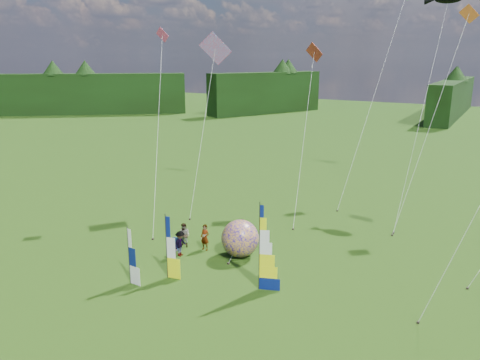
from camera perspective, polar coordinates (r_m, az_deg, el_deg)
The scene contains 17 objects.
ground at distance 23.69m, azimuth -2.92°, elevation -15.51°, with size 220.00×220.00×0.00m, color #3B5516.
treeline_ring at distance 21.94m, azimuth -3.06°, elevation -6.46°, with size 210.00×210.00×8.00m, color black, non-canonical shape.
feather_banner_main at distance 24.48m, azimuth 2.37°, elevation -8.29°, with size 1.27×0.10×4.69m, color navy, non-canonical shape.
side_banner_left at distance 26.24m, azimuth -8.95°, elevation -8.10°, with size 1.00×0.10×3.62m, color #E5E90D, non-canonical shape.
side_banner_far at distance 26.10m, azimuth -13.39°, elevation -9.01°, with size 0.94×0.10×3.16m, color white, non-canonical shape.
bol_inflatable at distance 28.84m, azimuth 0.01°, elevation -7.13°, with size 2.32×2.32×2.32m, color #10007F.
spectator_a at distance 29.91m, azimuth -4.30°, elevation -6.98°, with size 0.62×0.41×1.70m, color #66594C.
spectator_b at distance 30.50m, azimuth -6.80°, elevation -6.71°, with size 0.78×0.38×1.60m, color #66594C.
spectator_c at distance 29.24m, azimuth -7.29°, elevation -7.69°, with size 1.04×0.39×1.61m, color #66594C.
spectator_d at distance 30.65m, azimuth 0.24°, elevation -6.33°, with size 1.03×0.42×1.76m, color #66594C.
camp_chair at distance 29.44m, azimuth -7.96°, elevation -8.12°, with size 0.62×0.62×1.08m, color navy, non-canonical shape.
kite_whale at distance 37.87m, azimuth 21.51°, elevation 9.19°, with size 3.22×13.87×17.75m, color black, non-canonical shape.
kite_rainbow_delta at distance 36.54m, azimuth -4.58°, elevation 7.61°, with size 5.66×10.14×14.72m, color red, non-canonical shape.
small_kite_red at distance 35.99m, azimuth 7.89°, elevation 6.50°, with size 4.89×10.86×13.61m, color red, non-canonical shape.
small_kite_orange at distance 35.73m, azimuth 22.40°, elevation 7.45°, with size 4.69×10.16×16.05m, color orange, non-canonical shape.
small_kite_pink at distance 34.11m, azimuth -10.01°, elevation 6.72°, with size 5.95×8.69×14.50m, color #CD3A6A, non-canonical shape.
small_kite_green at distance 41.52m, azimuth 16.11°, elevation 10.79°, with size 4.08×14.04×18.80m, color green, non-canonical shape.
Camera 1 is at (11.33, -16.99, 12.00)m, focal length 35.00 mm.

